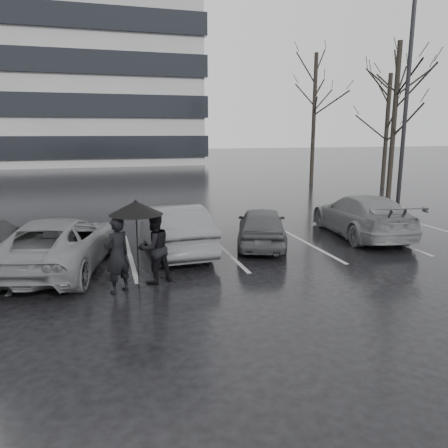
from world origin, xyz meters
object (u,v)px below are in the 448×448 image
pedestrian_right (154,248)px  tree_ne (386,132)px  car_main (262,226)px  car_west_a (174,228)px  car_west_b (58,244)px  lamp_post (406,105)px  pedestrian_left (117,255)px  tree_north (314,120)px  tree_east (394,122)px  car_east (361,215)px

pedestrian_right → tree_ne: (16.28, 14.00, 2.65)m
car_main → car_west_a: car_west_a is taller
car_west_b → car_main: bearing=-158.6°
car_west_b → lamp_post: size_ratio=0.49×
car_west_b → pedestrian_left: size_ratio=2.87×
pedestrian_left → lamp_post: (12.49, 6.85, 3.77)m
car_west_a → tree_north: (11.88, 14.46, 3.53)m
car_main → lamp_post: bearing=-134.5°
car_main → tree_east: tree_east is taller
tree_east → tree_ne: (2.50, 4.00, -0.50)m
lamp_post → tree_east: (2.15, 3.59, -0.63)m
car_main → car_west_b: size_ratio=0.74×
car_west_b → pedestrian_right: (2.26, -1.71, 0.16)m
tree_north → car_east: bearing=-110.8°
car_east → pedestrian_right: bearing=27.8°
car_west_b → pedestrian_left: pedestrian_left is taller
car_west_b → pedestrian_left: (1.40, -2.14, 0.17)m
lamp_post → tree_north: bearing=83.8°
car_east → pedestrian_left: pedestrian_left is taller
pedestrian_left → lamp_post: lamp_post is taller
pedestrian_right → lamp_post: 13.80m
tree_ne → car_west_b: bearing=-146.5°
car_east → tree_ne: size_ratio=0.70×
car_west_a → pedestrian_left: pedestrian_left is taller
car_east → lamp_post: (4.21, 3.57, 3.92)m
lamp_post → pedestrian_left: bearing=-151.3°
tree_north → lamp_post: bearing=-96.2°
car_east → tree_north: bearing=-103.9°
tree_ne → car_main: bearing=-137.7°
lamp_post → tree_ne: 8.97m
car_west_b → tree_ne: tree_ne is taller
pedestrian_right → tree_north: (12.78, 17.00, 3.40)m
car_main → car_east: (3.76, 0.32, 0.09)m
tree_east → tree_north: bearing=98.1°
car_west_a → car_west_b: bearing=11.8°
car_west_b → car_east: bearing=-159.8°
lamp_post → tree_north: size_ratio=1.19×
car_west_a → lamp_post: (10.72, 3.87, 3.91)m
pedestrian_right → car_main: bearing=-169.7°
car_west_b → pedestrian_right: pedestrian_right is taller
lamp_post → tree_east: size_ratio=1.26×
lamp_post → car_west_a: bearing=-160.1°
car_west_b → tree_ne: (18.54, 12.29, 2.82)m
tree_east → car_main: bearing=-143.5°
car_main → car_west_b: (-5.91, -0.81, 0.06)m
lamp_post → tree_north: (1.15, 10.59, -0.38)m
car_main → car_west_a: size_ratio=0.84×
car_east → car_west_a: bearing=9.5°
car_west_a → car_east: size_ratio=0.89×
car_east → tree_north: tree_north is taller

